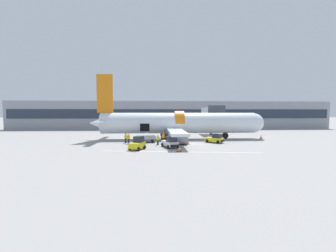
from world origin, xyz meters
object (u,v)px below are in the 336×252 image
object	(u,v)px
baggage_cart_loading	(146,139)
ground_crew_loader_a	(164,138)
airplane	(177,123)
baggage_tug_lead	(215,139)
ground_crew_loader_b	(128,139)
ground_crew_supervisor	(158,140)
baggage_tug_mid	(138,144)
ground_crew_driver	(126,138)
baggage_tug_rear	(170,143)

from	to	relation	value
baggage_cart_loading	ground_crew_loader_a	distance (m)	3.06
airplane	baggage_tug_lead	size ratio (longest dim) A/B	10.68
ground_crew_loader_b	ground_crew_supervisor	distance (m)	4.90
baggage_tug_mid	ground_crew_loader_a	size ratio (longest dim) A/B	1.58
baggage_cart_loading	ground_crew_driver	xyz separation A→B (m)	(-3.35, -0.63, 0.30)
baggage_tug_mid	baggage_tug_rear	size ratio (longest dim) A/B	0.78
baggage_tug_rear	ground_crew_supervisor	distance (m)	3.14
baggage_tug_rear	ground_crew_supervisor	world-z (taller)	baggage_tug_rear
airplane	baggage_tug_rear	distance (m)	10.27
baggage_tug_lead	ground_crew_supervisor	bearing A→B (deg)	-168.64
baggage_cart_loading	ground_crew_loader_a	bearing A→B (deg)	-15.45
ground_crew_driver	ground_crew_supervisor	world-z (taller)	ground_crew_driver
baggage_tug_lead	ground_crew_supervisor	distance (m)	9.80
baggage_tug_lead	baggage_tug_mid	distance (m)	13.76
baggage_tug_lead	ground_crew_supervisor	size ratio (longest dim) A/B	1.98
ground_crew_driver	baggage_tug_lead	bearing A→B (deg)	-1.63
baggage_tug_rear	ground_crew_loader_b	bearing A→B (deg)	149.03
baggage_tug_lead	ground_crew_loader_b	size ratio (longest dim) A/B	1.88
baggage_cart_loading	ground_crew_driver	distance (m)	3.42
ground_crew_supervisor	baggage_cart_loading	bearing A→B (deg)	123.48
baggage_cart_loading	ground_crew_loader_b	size ratio (longest dim) A/B	2.61
baggage_cart_loading	ground_crew_supervisor	xyz separation A→B (m)	(1.97, -2.98, 0.26)
baggage_tug_rear	baggage_cart_loading	xyz separation A→B (m)	(-3.75, 5.57, -0.13)
ground_crew_loader_b	ground_crew_supervisor	bearing A→B (deg)	-15.55
ground_crew_supervisor	baggage_tug_mid	bearing A→B (deg)	-124.50
baggage_cart_loading	ground_crew_loader_b	bearing A→B (deg)	-148.82
baggage_tug_lead	baggage_cart_loading	bearing A→B (deg)	174.82
ground_crew_driver	ground_crew_supervisor	distance (m)	5.82
ground_crew_loader_b	ground_crew_driver	size ratio (longest dim) A/B	1.01
baggage_tug_mid	airplane	bearing A→B (deg)	60.14
airplane	ground_crew_loader_a	world-z (taller)	airplane
baggage_cart_loading	ground_crew_supervisor	bearing A→B (deg)	-56.52
baggage_tug_lead	ground_crew_driver	size ratio (longest dim) A/B	1.90
ground_crew_loader_b	ground_crew_driver	world-z (taller)	ground_crew_loader_b
baggage_cart_loading	ground_crew_loader_a	size ratio (longest dim) A/B	2.52
ground_crew_loader_b	baggage_tug_lead	bearing A→B (deg)	2.46
baggage_cart_loading	airplane	bearing A→B (deg)	36.88
baggage_tug_mid	ground_crew_supervisor	world-z (taller)	baggage_tug_mid
airplane	ground_crew_supervisor	world-z (taller)	airplane
baggage_cart_loading	ground_crew_loader_a	world-z (taller)	ground_crew_loader_a
airplane	ground_crew_supervisor	distance (m)	8.41
baggage_tug_mid	baggage_tug_lead	bearing A→B (deg)	25.75
baggage_tug_rear	ground_crew_driver	world-z (taller)	ground_crew_driver
baggage_tug_mid	ground_crew_loader_a	bearing A→B (deg)	58.99
ground_crew_loader_b	baggage_tug_rear	bearing A→B (deg)	-30.97
baggage_tug_lead	ground_crew_loader_a	size ratio (longest dim) A/B	1.81
airplane	baggage_tug_mid	world-z (taller)	airplane
baggage_tug_lead	baggage_tug_rear	world-z (taller)	baggage_tug_rear
baggage_tug_rear	ground_crew_driver	bearing A→B (deg)	145.16
ground_crew_loader_b	ground_crew_supervisor	size ratio (longest dim) A/B	1.05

